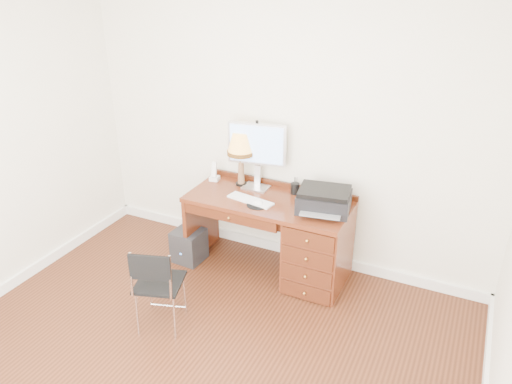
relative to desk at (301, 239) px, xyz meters
The scene contains 12 objects.
ground 1.50m from the desk, 102.93° to the right, with size 4.00×4.00×0.00m, color #38190C.
room_shell 0.91m from the desk, 112.63° to the right, with size 4.00×4.00×4.00m.
desk is the anchor object (origin of this frame).
monitor 0.93m from the desk, 159.65° to the left, with size 0.55×0.21×0.63m.
keyboard 0.58m from the desk, 167.07° to the right, with size 0.44×0.13×0.02m, color white.
mouse_pad 0.52m from the desk, 157.50° to the right, with size 0.20×0.20×0.04m.
printer 0.48m from the desk, ahead, with size 0.50×0.42×0.20m.
leg_lamp 1.02m from the desk, 165.71° to the left, with size 0.26×0.26×0.53m.
phone 1.07m from the desk, behind, with size 0.10×0.10×0.19m.
pen_cup 0.47m from the desk, 125.45° to the left, with size 0.08×0.08×0.10m, color black.
chair 1.40m from the desk, 123.92° to the right, with size 0.45×0.45×0.76m.
equipment_box 1.14m from the desk, behind, with size 0.28×0.28×0.33m, color black.
Camera 1 is at (1.65, -2.32, 2.75)m, focal length 35.00 mm.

